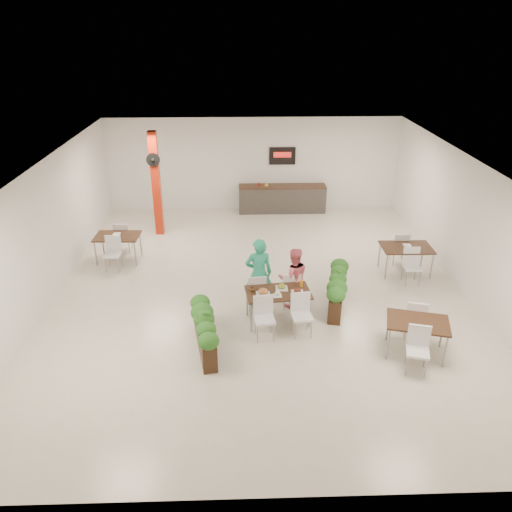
{
  "coord_description": "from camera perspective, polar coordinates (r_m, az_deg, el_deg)",
  "views": [
    {
      "loc": [
        -0.45,
        -10.88,
        6.09
      ],
      "look_at": [
        -0.11,
        -0.33,
        1.1
      ],
      "focal_mm": 35.0,
      "sensor_mm": 36.0,
      "label": 1
    }
  ],
  "objects": [
    {
      "name": "side_table_c",
      "position": [
        10.43,
        17.96,
        -7.71
      ],
      "size": [
        1.36,
        1.67,
        0.92
      ],
      "rotation": [
        0.0,
        0.0,
        -0.27
      ],
      "color": "black",
      "rests_on": "ground"
    },
    {
      "name": "ground",
      "position": [
        12.48,
        0.44,
        -3.91
      ],
      "size": [
        12.0,
        12.0,
        0.0
      ],
      "primitive_type": "plane",
      "color": "beige",
      "rests_on": "ground"
    },
    {
      "name": "main_table",
      "position": [
        10.94,
        2.49,
        -4.63
      ],
      "size": [
        1.48,
        1.75,
        0.92
      ],
      "rotation": [
        0.0,
        0.0,
        0.12
      ],
      "color": "black",
      "rests_on": "ground"
    },
    {
      "name": "red_column",
      "position": [
        15.54,
        -11.35,
        8.18
      ],
      "size": [
        0.4,
        0.41,
        3.2
      ],
      "color": "#AA210B",
      "rests_on": "ground"
    },
    {
      "name": "service_counter",
      "position": [
        17.52,
        3.0,
        6.63
      ],
      "size": [
        3.0,
        0.64,
        2.2
      ],
      "color": "#322F2D",
      "rests_on": "ground"
    },
    {
      "name": "diner_man",
      "position": [
        11.39,
        0.31,
        -2.03
      ],
      "size": [
        0.67,
        0.48,
        1.72
      ],
      "primitive_type": "imported",
      "rotation": [
        0.0,
        0.0,
        3.26
      ],
      "color": "#25A078",
      "rests_on": "ground"
    },
    {
      "name": "planter_left",
      "position": [
        10.18,
        -5.91,
        -8.2
      ],
      "size": [
        0.65,
        1.76,
        0.92
      ],
      "rotation": [
        0.0,
        0.0,
        1.75
      ],
      "color": "black",
      "rests_on": "ground"
    },
    {
      "name": "diner_woman",
      "position": [
        11.5,
        4.3,
        -2.52
      ],
      "size": [
        0.78,
        0.64,
        1.47
      ],
      "primitive_type": "imported",
      "rotation": [
        0.0,
        0.0,
        3.26
      ],
      "color": "#F46C7B",
      "rests_on": "ground"
    },
    {
      "name": "room_shell",
      "position": [
        11.63,
        0.47,
        4.75
      ],
      "size": [
        10.1,
        12.1,
        3.22
      ],
      "color": "white",
      "rests_on": "ground"
    },
    {
      "name": "side_table_b",
      "position": [
        13.63,
        16.78,
        0.59
      ],
      "size": [
        1.31,
        1.63,
        0.92
      ],
      "rotation": [
        0.0,
        0.0,
        -0.01
      ],
      "color": "black",
      "rests_on": "ground"
    },
    {
      "name": "planter_right",
      "position": [
        11.73,
        9.27,
        -3.58
      ],
      "size": [
        0.73,
        1.77,
        0.94
      ],
      "rotation": [
        0.0,
        0.0,
        1.33
      ],
      "color": "black",
      "rests_on": "ground"
    },
    {
      "name": "side_table_a",
      "position": [
        14.26,
        -15.54,
        1.83
      ],
      "size": [
        1.23,
        1.64,
        0.92
      ],
      "rotation": [
        0.0,
        0.0,
        -0.04
      ],
      "color": "black",
      "rests_on": "ground"
    }
  ]
}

